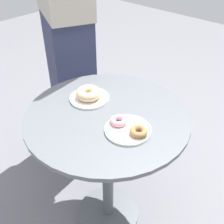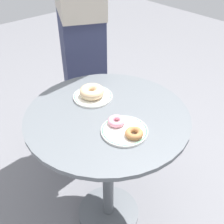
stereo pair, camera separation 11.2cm
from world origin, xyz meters
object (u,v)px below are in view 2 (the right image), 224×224
at_px(plate_left, 93,96).
at_px(donut_glazed, 92,92).
at_px(cafe_table, 108,149).
at_px(donut_cinnamon, 134,133).
at_px(person_figure, 80,25).
at_px(donut_pink_frosted, 116,121).
at_px(plate_right, 124,131).

height_order(plate_left, donut_glazed, donut_glazed).
height_order(cafe_table, donut_cinnamon, donut_cinnamon).
bearing_deg(person_figure, plate_left, -29.83).
relative_size(donut_pink_frosted, person_figure, 0.04).
xyz_separation_m(donut_glazed, donut_pink_frosted, (0.22, -0.05, -0.01)).
distance_m(plate_left, plate_right, 0.27).
distance_m(donut_glazed, person_figure, 0.49).
relative_size(cafe_table, person_figure, 0.40).
distance_m(plate_right, donut_glazed, 0.27).
relative_size(plate_left, person_figure, 0.10).
xyz_separation_m(plate_left, donut_cinnamon, (0.31, -0.05, 0.02)).
bearing_deg(plate_right, plate_left, 168.52).
bearing_deg(donut_glazed, cafe_table, -9.89).
bearing_deg(person_figure, donut_pink_frosted, -24.58).
relative_size(cafe_table, plate_right, 3.96).
bearing_deg(plate_left, donut_glazed, -90.26).
bearing_deg(donut_cinnamon, plate_right, -176.09).
bearing_deg(cafe_table, donut_cinnamon, -7.27).
relative_size(plate_right, donut_pink_frosted, 2.62).
bearing_deg(donut_glazed, person_figure, 149.70).
relative_size(plate_left, donut_cinnamon, 2.56).
bearing_deg(plate_right, cafe_table, 168.79).
bearing_deg(cafe_table, plate_left, 168.25).
bearing_deg(person_figure, plate_right, -23.14).
bearing_deg(donut_pink_frosted, plate_right, -1.89).
bearing_deg(donut_glazed, plate_right, -10.55).
bearing_deg(person_figure, cafe_table, -25.81).
height_order(cafe_table, plate_left, plate_left).
height_order(donut_cinnamon, donut_pink_frosted, same).
bearing_deg(plate_left, donut_cinnamon, -9.18).
bearing_deg(donut_pink_frosted, plate_left, 166.48).
height_order(donut_glazed, donut_pink_frosted, donut_glazed).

